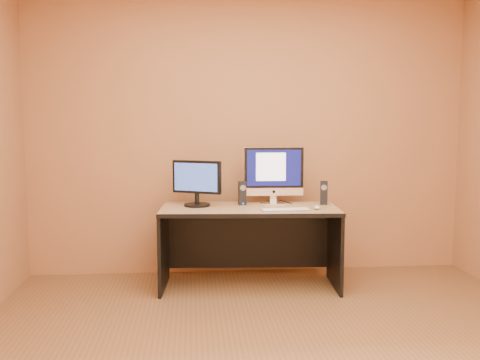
# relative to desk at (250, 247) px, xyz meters

# --- Properties ---
(walls) EXTENTS (4.00, 4.00, 2.60)m
(walls) POSITION_rel_desk_xyz_m (0.05, -1.49, 0.96)
(walls) COLOR #9F6540
(walls) RESTS_ON ground
(desk) EXTENTS (1.51, 0.74, 0.68)m
(desk) POSITION_rel_desk_xyz_m (0.00, 0.00, 0.00)
(desk) COLOR tan
(desk) RESTS_ON ground
(imac) EXTENTS (0.53, 0.21, 0.51)m
(imac) POSITION_rel_desk_xyz_m (0.23, 0.19, 0.59)
(imac) COLOR silver
(imac) RESTS_ON desk
(second_monitor) EXTENTS (0.49, 0.39, 0.39)m
(second_monitor) POSITION_rel_desk_xyz_m (-0.44, 0.11, 0.53)
(second_monitor) COLOR black
(second_monitor) RESTS_ON desk
(speaker_left) EXTENTS (0.07, 0.07, 0.20)m
(speaker_left) POSITION_rel_desk_xyz_m (-0.05, 0.14, 0.44)
(speaker_left) COLOR black
(speaker_left) RESTS_ON desk
(speaker_right) EXTENTS (0.08, 0.08, 0.20)m
(speaker_right) POSITION_rel_desk_xyz_m (0.65, 0.10, 0.44)
(speaker_right) COLOR black
(speaker_right) RESTS_ON desk
(keyboard) EXTENTS (0.40, 0.13, 0.02)m
(keyboard) POSITION_rel_desk_xyz_m (0.27, -0.18, 0.35)
(keyboard) COLOR #BCBBC0
(keyboard) RESTS_ON desk
(mouse) EXTENTS (0.07, 0.10, 0.03)m
(mouse) POSITION_rel_desk_xyz_m (0.54, -0.14, 0.36)
(mouse) COLOR silver
(mouse) RESTS_ON desk
(cable_a) EXTENTS (0.08, 0.19, 0.01)m
(cable_a) POSITION_rel_desk_xyz_m (0.35, 0.25, 0.34)
(cable_a) COLOR black
(cable_a) RESTS_ON desk
(cable_b) EXTENTS (0.10, 0.14, 0.01)m
(cable_b) POSITION_rel_desk_xyz_m (0.17, 0.28, 0.34)
(cable_b) COLOR black
(cable_b) RESTS_ON desk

